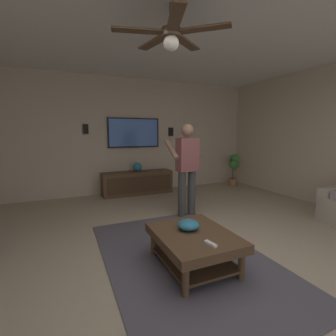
% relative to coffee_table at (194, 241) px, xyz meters
% --- Properties ---
extents(ground_plane, '(8.91, 8.91, 0.00)m').
position_rel_coffee_table_xyz_m(ground_plane, '(-0.02, -0.15, -0.30)').
color(ground_plane, tan).
extents(wall_back_tv, '(0.10, 7.02, 2.80)m').
position_rel_coffee_table_xyz_m(wall_back_tv, '(3.74, -0.15, 1.11)').
color(wall_back_tv, '#C6B299').
rests_on(wall_back_tv, ground).
extents(area_rug, '(2.82, 1.82, 0.01)m').
position_rel_coffee_table_xyz_m(area_rug, '(0.20, -0.00, -0.29)').
color(area_rug, '#514C56').
rests_on(area_rug, ground).
extents(coffee_table, '(1.00, 0.80, 0.40)m').
position_rel_coffee_table_xyz_m(coffee_table, '(0.00, 0.00, 0.00)').
color(coffee_table, '#513823').
rests_on(coffee_table, ground).
extents(media_console, '(0.45, 1.70, 0.55)m').
position_rel_coffee_table_xyz_m(media_console, '(3.41, -0.36, -0.02)').
color(media_console, '#513823').
rests_on(media_console, ground).
extents(tv, '(0.05, 1.28, 0.72)m').
position_rel_coffee_table_xyz_m(tv, '(3.65, -0.36, 1.19)').
color(tv, black).
extents(person_standing, '(0.55, 0.55, 1.64)m').
position_rel_coffee_table_xyz_m(person_standing, '(1.54, -0.72, 0.64)').
color(person_standing, '#3F3F3F').
rests_on(person_standing, ground).
extents(potted_plant_tall, '(0.30, 0.32, 0.89)m').
position_rel_coffee_table_xyz_m(potted_plant_tall, '(3.26, -3.15, 0.26)').
color(potted_plant_tall, '#9E6B4C').
rests_on(potted_plant_tall, ground).
extents(bowl, '(0.25, 0.25, 0.11)m').
position_rel_coffee_table_xyz_m(bowl, '(0.10, 0.01, 0.16)').
color(bowl, teal).
rests_on(bowl, coffee_table).
extents(remote_white, '(0.16, 0.07, 0.02)m').
position_rel_coffee_table_xyz_m(remote_white, '(-0.32, -0.01, 0.12)').
color(remote_white, white).
rests_on(remote_white, coffee_table).
extents(vase_round, '(0.22, 0.22, 0.22)m').
position_rel_coffee_table_xyz_m(vase_round, '(3.46, -0.38, 0.36)').
color(vase_round, teal).
rests_on(vase_round, media_console).
extents(wall_speaker_left, '(0.06, 0.12, 0.22)m').
position_rel_coffee_table_xyz_m(wall_speaker_left, '(3.66, -1.37, 1.22)').
color(wall_speaker_left, black).
extents(wall_speaker_right, '(0.06, 0.12, 0.22)m').
position_rel_coffee_table_xyz_m(wall_speaker_right, '(3.66, 0.77, 1.28)').
color(wall_speaker_right, black).
extents(ceiling_fan, '(1.19, 1.12, 0.46)m').
position_rel_coffee_table_xyz_m(ceiling_fan, '(0.21, 0.19, 2.18)').
color(ceiling_fan, '#4C3828').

